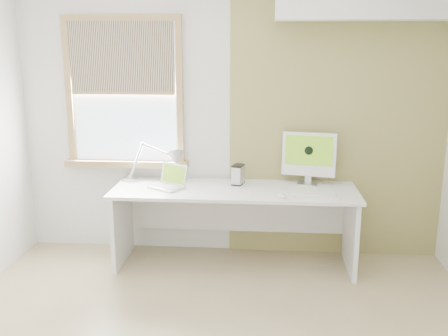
# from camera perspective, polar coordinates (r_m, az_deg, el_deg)

# --- Properties ---
(room) EXTENTS (4.04, 3.54, 2.64)m
(room) POSITION_cam_1_polar(r_m,az_deg,el_deg) (3.09, -1.57, 0.83)
(room) COLOR tan
(room) RESTS_ON ground
(accent_wall) EXTENTS (2.00, 0.02, 2.60)m
(accent_wall) POSITION_cam_1_polar(r_m,az_deg,el_deg) (4.83, 12.64, 5.16)
(accent_wall) COLOR #948B49
(accent_wall) RESTS_ON room
(window) EXTENTS (1.20, 0.14, 1.42)m
(window) POSITION_cam_1_polar(r_m,az_deg,el_deg) (4.91, -11.19, 8.25)
(window) COLOR #98794B
(window) RESTS_ON room
(desk) EXTENTS (2.20, 0.70, 0.73)m
(desk) POSITION_cam_1_polar(r_m,az_deg,el_deg) (4.67, 1.24, -4.43)
(desk) COLOR white
(desk) RESTS_ON room
(desk_lamp) EXTENTS (0.66, 0.27, 0.37)m
(desk_lamp) POSITION_cam_1_polar(r_m,az_deg,el_deg) (4.78, -6.36, 0.75)
(desk_lamp) COLOR #B6B8BB
(desk_lamp) RESTS_ON desk
(laptop) EXTENTS (0.37, 0.36, 0.21)m
(laptop) POSITION_cam_1_polar(r_m,az_deg,el_deg) (4.62, -6.15, -1.54)
(laptop) COLOR #B6B8BB
(laptop) RESTS_ON desk
(phone_dock) EXTENTS (0.07, 0.07, 0.13)m
(phone_dock) POSITION_cam_1_polar(r_m,az_deg,el_deg) (4.71, 1.87, -1.35)
(phone_dock) COLOR #B6B8BB
(phone_dock) RESTS_ON desk
(external_drive) EXTENTS (0.12, 0.16, 0.18)m
(external_drive) POSITION_cam_1_polar(r_m,az_deg,el_deg) (4.68, 1.60, -0.75)
(external_drive) COLOR #B6B8BB
(external_drive) RESTS_ON desk
(imac) EXTENTS (0.50, 0.21, 0.48)m
(imac) POSITION_cam_1_polar(r_m,az_deg,el_deg) (4.72, 9.54, 1.41)
(imac) COLOR #B6B8BB
(imac) RESTS_ON desk
(keyboard) EXTENTS (0.42, 0.15, 0.02)m
(keyboard) POSITION_cam_1_polar(r_m,az_deg,el_deg) (4.39, 9.92, -3.05)
(keyboard) COLOR white
(keyboard) RESTS_ON desk
(mouse) EXTENTS (0.08, 0.11, 0.03)m
(mouse) POSITION_cam_1_polar(r_m,az_deg,el_deg) (4.33, 6.57, -3.10)
(mouse) COLOR white
(mouse) RESTS_ON desk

